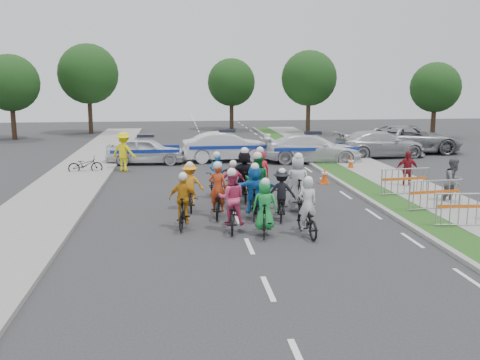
{
  "coord_description": "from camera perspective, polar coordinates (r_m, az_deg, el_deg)",
  "views": [
    {
      "loc": [
        -1.87,
        -13.7,
        4.42
      ],
      "look_at": [
        0.2,
        3.85,
        1.1
      ],
      "focal_mm": 40.0,
      "sensor_mm": 36.0,
      "label": 1
    }
  ],
  "objects": [
    {
      "name": "parked_bike",
      "position": [
        26.59,
        -16.18,
        1.56
      ],
      "size": [
        1.66,
        0.78,
        0.84
      ],
      "primitive_type": "imported",
      "rotation": [
        0.0,
        0.0,
        1.72
      ],
      "color": "black",
      "rests_on": "ground"
    },
    {
      "name": "rider_3",
      "position": [
        16.18,
        -6.04,
        -2.82
      ],
      "size": [
        0.92,
        1.7,
        1.73
      ],
      "rotation": [
        0.0,
        0.0,
        2.98
      ],
      "color": "black",
      "rests_on": "ground"
    },
    {
      "name": "rider_4",
      "position": [
        17.22,
        4.42,
        -2.01
      ],
      "size": [
        1.02,
        1.73,
        1.68
      ],
      "rotation": [
        0.0,
        0.0,
        2.94
      ],
      "color": "black",
      "rests_on": "ground"
    },
    {
      "name": "rider_12",
      "position": [
        20.16,
        -2.5,
        -0.3
      ],
      "size": [
        0.95,
        1.85,
        1.8
      ],
      "rotation": [
        0.0,
        0.0,
        3.34
      ],
      "color": "black",
      "rests_on": "ground"
    },
    {
      "name": "marshal_hiviz",
      "position": [
        26.76,
        -12.29,
        2.97
      ],
      "size": [
        1.43,
        1.17,
        1.92
      ],
      "primitive_type": "imported",
      "rotation": [
        0.0,
        0.0,
        2.71
      ],
      "color": "#FDEA0D",
      "rests_on": "ground"
    },
    {
      "name": "rider_11",
      "position": [
        19.64,
        0.46,
        0.14
      ],
      "size": [
        1.62,
        1.94,
        2.02
      ],
      "rotation": [
        0.0,
        0.0,
        3.1
      ],
      "color": "black",
      "rests_on": "ground"
    },
    {
      "name": "rider_1",
      "position": [
        15.39,
        2.64,
        -3.48
      ],
      "size": [
        0.78,
        1.67,
        1.7
      ],
      "rotation": [
        0.0,
        0.0,
        2.97
      ],
      "color": "black",
      "rests_on": "ground"
    },
    {
      "name": "tree_2",
      "position": [
        44.4,
        20.13,
        9.25
      ],
      "size": [
        3.85,
        3.85,
        5.77
      ],
      "color": "#382619",
      "rests_on": "ground"
    },
    {
      "name": "grass_strip",
      "position": [
        20.68,
        15.22,
        -1.92
      ],
      "size": [
        1.2,
        60.0,
        0.11
      ],
      "primitive_type": "cube",
      "color": "#1C4014",
      "rests_on": "ground"
    },
    {
      "name": "cone_0",
      "position": [
        23.37,
        9.01,
        0.46
      ],
      "size": [
        0.4,
        0.4,
        0.7
      ],
      "color": "#F24C0C",
      "rests_on": "ground"
    },
    {
      "name": "civilian_sedan",
      "position": [
        32.01,
        14.69,
        3.73
      ],
      "size": [
        5.44,
        2.63,
        1.53
      ],
      "primitive_type": "imported",
      "rotation": [
        0.0,
        0.0,
        1.67
      ],
      "color": "#AFAFB4",
      "rests_on": "ground"
    },
    {
      "name": "spectator_1",
      "position": [
        20.57,
        21.83,
        -0.11
      ],
      "size": [
        1.02,
        0.93,
        1.71
      ],
      "primitive_type": "imported",
      "rotation": [
        0.0,
        0.0,
        0.41
      ],
      "color": "#5A5B5F",
      "rests_on": "ground"
    },
    {
      "name": "rider_0",
      "position": [
        15.47,
        7.15,
        -3.8
      ],
      "size": [
        0.73,
        1.76,
        1.75
      ],
      "rotation": [
        0.0,
        0.0,
        3.22
      ],
      "color": "black",
      "rests_on": "ground"
    },
    {
      "name": "tree_3",
      "position": [
        46.26,
        -15.89,
        10.82
      ],
      "size": [
        4.9,
        4.9,
        7.35
      ],
      "color": "#382619",
      "rests_on": "ground"
    },
    {
      "name": "barrier_2",
      "position": [
        21.29,
        17.14,
        -0.28
      ],
      "size": [
        2.04,
        0.69,
        1.12
      ],
      "primitive_type": null,
      "rotation": [
        0.0,
        0.0,
        0.1
      ],
      "color": "#A5A8AD",
      "rests_on": "ground"
    },
    {
      "name": "rider_13",
      "position": [
        20.54,
        2.09,
        0.33
      ],
      "size": [
        0.9,
        1.9,
        1.93
      ],
      "rotation": [
        0.0,
        0.0,
        3.35
      ],
      "color": "black",
      "rests_on": "ground"
    },
    {
      "name": "rider_10",
      "position": [
        18.41,
        -5.35,
        -1.17
      ],
      "size": [
        0.94,
        1.67,
        1.7
      ],
      "rotation": [
        0.0,
        0.0,
        3.15
      ],
      "color": "black",
      "rests_on": "ground"
    },
    {
      "name": "rider_6",
      "position": [
        17.48,
        -2.41,
        -1.95
      ],
      "size": [
        0.84,
        1.87,
        1.85
      ],
      "rotation": [
        0.0,
        0.0,
        3.02
      ],
      "color": "black",
      "rests_on": "ground"
    },
    {
      "name": "rider_9",
      "position": [
        18.72,
        -0.77,
        -0.96
      ],
      "size": [
        0.86,
        1.63,
        1.69
      ],
      "rotation": [
        0.0,
        0.0,
        3.1
      ],
      "color": "black",
      "rests_on": "ground"
    },
    {
      "name": "barrier_0",
      "position": [
        17.34,
        23.13,
        -3.09
      ],
      "size": [
        2.04,
        0.7,
        1.12
      ],
      "primitive_type": null,
      "rotation": [
        0.0,
        0.0,
        -0.1
      ],
      "color": "#A5A8AD",
      "rests_on": "ground"
    },
    {
      "name": "tree_4",
      "position": [
        47.95,
        -0.92,
        10.36
      ],
      "size": [
        4.2,
        4.2,
        6.3
      ],
      "color": "#382619",
      "rests_on": "ground"
    },
    {
      "name": "rider_2",
      "position": [
        15.87,
        -0.91,
        -2.91
      ],
      "size": [
        0.84,
        1.91,
        1.9
      ],
      "rotation": [
        0.0,
        0.0,
        3.05
      ],
      "color": "black",
      "rests_on": "ground"
    },
    {
      "name": "spectator_2",
      "position": [
        22.97,
        17.4,
        1.04
      ],
      "size": [
        0.97,
        0.56,
        1.56
      ],
      "primitive_type": "imported",
      "rotation": [
        0.0,
        0.0,
        -0.2
      ],
      "color": "maroon",
      "rests_on": "ground"
    },
    {
      "name": "barrier_1",
      "position": [
        19.13,
        20.06,
        -1.65
      ],
      "size": [
        2.04,
        0.72,
        1.12
      ],
      "primitive_type": null,
      "rotation": [
        0.0,
        0.0,
        0.11
      ],
      "color": "#A5A8AD",
      "rests_on": "ground"
    },
    {
      "name": "tree_1",
      "position": [
        45.03,
        7.37,
        10.71
      ],
      "size": [
        4.55,
        4.55,
        6.82
      ],
      "color": "#382619",
      "rests_on": "ground"
    },
    {
      "name": "police_car_1",
      "position": [
        29.41,
        -1.4,
        3.56
      ],
      "size": [
        4.92,
        1.96,
        1.59
      ],
      "primitive_type": "imported",
      "rotation": [
        0.0,
        0.0,
        1.63
      ],
      "color": "silver",
      "rests_on": "ground"
    },
    {
      "name": "sidewalk_left",
      "position": [
        19.75,
        -20.13,
        -2.76
      ],
      "size": [
        3.0,
        60.0,
        0.13
      ],
      "primitive_type": "cube",
      "color": "gray",
      "rests_on": "ground"
    },
    {
      "name": "curb_right",
      "position": [
        20.43,
        13.4,
        -1.98
      ],
      "size": [
        0.2,
        60.0,
        0.12
      ],
      "primitive_type": "cube",
      "color": "gray",
      "rests_on": "ground"
    },
    {
      "name": "ground",
      "position": [
        14.52,
        1.0,
        -7.09
      ],
      "size": [
        90.0,
        90.0,
        0.0
      ],
      "primitive_type": "plane",
      "color": "#28282B",
      "rests_on": "ground"
    },
    {
      "name": "police_car_2",
      "position": [
        29.23,
        7.74,
        3.36
      ],
      "size": [
        5.53,
        2.94,
        1.53
      ],
      "primitive_type": "imported",
      "rotation": [
        0.0,
        0.0,
        1.41
      ],
      "color": "silver",
      "rests_on": "ground"
    },
    {
      "name": "sidewalk_right",
      "position": [
        21.41,
        19.7,
        -1.73
      ],
      "size": [
        2.4,
        60.0,
        0.13
      ],
      "primitive_type": "cube",
      "color": "gray",
      "rests_on": "ground"
    },
    {
      "name": "rider_7",
      "position": [
        18.3,
        6.12,
        -0.89
      ],
      "size": [
        0.86,
        1.93,
        2.02
      ],
      "rotation": [
        0.0,
        0.0,
        3.16
      ],
      "color": "black",
      "rests_on": "ground"
    },
    {
      "name": "police_car_0",
      "position": [
        28.95,
        -9.98,
        3.11
      ],
      "size": [
        4.26,
        1.96,
        1.42
      ],
      "primitive_type": "imported",
      "rotation": [
        0.0,
        0.0,
        1.5
      ],
      "color": "silver",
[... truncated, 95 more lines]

